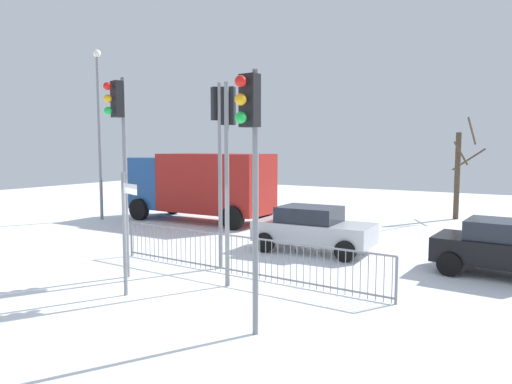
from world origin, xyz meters
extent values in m
plane|color=white|center=(0.00, 0.00, 0.00)|extent=(60.00, 60.00, 0.00)
cylinder|color=slate|center=(0.25, 1.58, 2.46)|extent=(0.11, 0.11, 4.92)
cube|color=black|center=(0.19, 1.74, 4.37)|extent=(0.37, 0.31, 0.90)
sphere|color=red|center=(0.11, 1.97, 4.67)|extent=(0.20, 0.20, 0.20)
sphere|color=orange|center=(0.11, 1.97, 4.37)|extent=(0.20, 0.20, 0.20)
sphere|color=green|center=(0.11, 1.97, 4.07)|extent=(0.20, 0.20, 0.20)
cylinder|color=slate|center=(-2.45, 0.90, 2.57)|extent=(0.11, 0.11, 5.14)
cube|color=black|center=(-2.50, 0.74, 4.59)|extent=(0.37, 0.30, 0.90)
sphere|color=red|center=(-2.57, 0.50, 4.89)|extent=(0.20, 0.20, 0.20)
sphere|color=orange|center=(-2.57, 0.50, 4.59)|extent=(0.20, 0.20, 0.20)
sphere|color=green|center=(-2.57, 0.50, 4.29)|extent=(0.20, 0.20, 0.20)
cylinder|color=slate|center=(2.38, -0.63, 2.37)|extent=(0.11, 0.11, 4.73)
cube|color=black|center=(2.36, -0.79, 4.18)|extent=(0.34, 0.25, 0.90)
sphere|color=red|center=(2.34, -1.04, 4.48)|extent=(0.20, 0.20, 0.20)
sphere|color=orange|center=(2.34, -1.04, 4.18)|extent=(0.20, 0.20, 0.20)
sphere|color=green|center=(2.34, -1.04, 3.88)|extent=(0.20, 0.20, 0.20)
cylinder|color=slate|center=(-0.88, 2.90, 2.57)|extent=(0.11, 0.11, 5.13)
cube|color=black|center=(-1.02, 2.99, 4.58)|extent=(0.36, 0.39, 0.90)
sphere|color=red|center=(-1.23, 3.13, 4.88)|extent=(0.20, 0.20, 0.20)
sphere|color=orange|center=(-1.23, 3.13, 4.58)|extent=(0.20, 0.20, 0.20)
sphere|color=green|center=(-1.23, 3.13, 4.28)|extent=(0.20, 0.20, 0.20)
cylinder|color=slate|center=(-1.35, -0.22, 1.42)|extent=(0.09, 0.09, 2.83)
cube|color=white|center=(-0.98, -0.37, 2.48)|extent=(0.66, 0.30, 0.22)
cube|color=slate|center=(0.00, 2.52, 1.05)|extent=(8.30, 0.42, 0.04)
cube|color=slate|center=(0.00, 2.52, 0.12)|extent=(8.30, 0.42, 0.04)
cylinder|color=slate|center=(-4.06, 2.70, 0.53)|extent=(0.02, 0.02, 1.05)
cylinder|color=slate|center=(-3.88, 2.70, 0.53)|extent=(0.02, 0.02, 1.05)
cylinder|color=slate|center=(-3.70, 2.69, 0.53)|extent=(0.02, 0.02, 1.05)
cylinder|color=slate|center=(-3.52, 2.68, 0.53)|extent=(0.02, 0.02, 1.05)
cylinder|color=slate|center=(-3.34, 2.67, 0.53)|extent=(0.02, 0.02, 1.05)
cylinder|color=slate|center=(-3.16, 2.66, 0.53)|extent=(0.02, 0.02, 1.05)
cylinder|color=slate|center=(-2.98, 2.65, 0.53)|extent=(0.02, 0.02, 1.05)
cylinder|color=slate|center=(-2.80, 2.65, 0.53)|extent=(0.02, 0.02, 1.05)
cylinder|color=slate|center=(-2.62, 2.64, 0.53)|extent=(0.02, 0.02, 1.05)
cylinder|color=slate|center=(-2.44, 2.63, 0.53)|extent=(0.02, 0.02, 1.05)
cylinder|color=slate|center=(-2.26, 2.62, 0.53)|extent=(0.02, 0.02, 1.05)
cylinder|color=slate|center=(-2.08, 2.61, 0.53)|extent=(0.02, 0.02, 1.05)
cylinder|color=slate|center=(-1.90, 2.61, 0.53)|extent=(0.02, 0.02, 1.05)
cylinder|color=slate|center=(-1.72, 2.60, 0.53)|extent=(0.02, 0.02, 1.05)
cylinder|color=slate|center=(-1.54, 2.59, 0.53)|extent=(0.02, 0.02, 1.05)
cylinder|color=slate|center=(-1.36, 2.58, 0.53)|extent=(0.02, 0.02, 1.05)
cylinder|color=slate|center=(-1.18, 2.57, 0.53)|extent=(0.02, 0.02, 1.05)
cylinder|color=slate|center=(-1.00, 2.56, 0.53)|extent=(0.02, 0.02, 1.05)
cylinder|color=slate|center=(-0.82, 2.56, 0.53)|extent=(0.02, 0.02, 1.05)
cylinder|color=slate|center=(-0.64, 2.55, 0.53)|extent=(0.02, 0.02, 1.05)
cylinder|color=slate|center=(-0.46, 2.54, 0.53)|extent=(0.02, 0.02, 1.05)
cylinder|color=slate|center=(-0.27, 2.53, 0.53)|extent=(0.02, 0.02, 1.05)
cylinder|color=slate|center=(-0.09, 2.52, 0.53)|extent=(0.02, 0.02, 1.05)
cylinder|color=slate|center=(0.09, 2.52, 0.53)|extent=(0.02, 0.02, 1.05)
cylinder|color=slate|center=(0.27, 2.51, 0.53)|extent=(0.02, 0.02, 1.05)
cylinder|color=slate|center=(0.45, 2.50, 0.53)|extent=(0.02, 0.02, 1.05)
cylinder|color=slate|center=(0.63, 2.49, 0.53)|extent=(0.02, 0.02, 1.05)
cylinder|color=slate|center=(0.81, 2.48, 0.53)|extent=(0.02, 0.02, 1.05)
cylinder|color=slate|center=(0.99, 2.47, 0.53)|extent=(0.02, 0.02, 1.05)
cylinder|color=slate|center=(1.17, 2.47, 0.53)|extent=(0.02, 0.02, 1.05)
cylinder|color=slate|center=(1.35, 2.46, 0.53)|extent=(0.02, 0.02, 1.05)
cylinder|color=slate|center=(1.53, 2.45, 0.53)|extent=(0.02, 0.02, 1.05)
cylinder|color=slate|center=(1.71, 2.44, 0.53)|extent=(0.02, 0.02, 1.05)
cylinder|color=slate|center=(1.89, 2.43, 0.53)|extent=(0.02, 0.02, 1.05)
cylinder|color=slate|center=(2.07, 2.43, 0.53)|extent=(0.02, 0.02, 1.05)
cylinder|color=slate|center=(2.25, 2.42, 0.53)|extent=(0.02, 0.02, 1.05)
cylinder|color=slate|center=(2.43, 2.41, 0.53)|extent=(0.02, 0.02, 1.05)
cylinder|color=slate|center=(2.61, 2.40, 0.53)|extent=(0.02, 0.02, 1.05)
cylinder|color=slate|center=(2.79, 2.39, 0.53)|extent=(0.02, 0.02, 1.05)
cylinder|color=slate|center=(2.97, 2.38, 0.53)|extent=(0.02, 0.02, 1.05)
cylinder|color=slate|center=(3.15, 2.38, 0.53)|extent=(0.02, 0.02, 1.05)
cylinder|color=slate|center=(3.33, 2.37, 0.53)|extent=(0.02, 0.02, 1.05)
cylinder|color=slate|center=(3.51, 2.36, 0.53)|extent=(0.02, 0.02, 1.05)
cylinder|color=slate|center=(3.69, 2.35, 0.53)|extent=(0.02, 0.02, 1.05)
cylinder|color=slate|center=(3.87, 2.34, 0.53)|extent=(0.02, 0.02, 1.05)
cylinder|color=slate|center=(4.05, 2.34, 0.53)|extent=(0.02, 0.02, 1.05)
cylinder|color=slate|center=(-4.15, 2.71, 0.53)|extent=(0.06, 0.06, 1.05)
cylinder|color=slate|center=(4.14, 2.33, 0.53)|extent=(0.06, 0.06, 1.05)
cube|color=black|center=(6.17, 6.10, 0.65)|extent=(3.90, 1.94, 0.65)
cube|color=#1E232D|center=(6.02, 6.11, 1.20)|extent=(1.99, 1.62, 0.55)
cylinder|color=black|center=(4.87, 7.04, 0.32)|extent=(0.65, 0.26, 0.64)
cylinder|color=black|center=(4.76, 5.34, 0.32)|extent=(0.65, 0.26, 0.64)
cube|color=#B2B5BA|center=(0.48, 6.20, 0.65)|extent=(3.85, 1.82, 0.65)
cube|color=#1E232D|center=(0.33, 6.20, 1.20)|extent=(1.95, 1.56, 0.55)
cylinder|color=black|center=(1.80, 7.10, 0.32)|extent=(0.65, 0.24, 0.64)
cylinder|color=black|center=(1.85, 5.40, 0.32)|extent=(0.65, 0.24, 0.64)
cylinder|color=black|center=(-0.90, 7.01, 0.32)|extent=(0.65, 0.24, 0.64)
cylinder|color=black|center=(-0.84, 5.31, 0.32)|extent=(0.65, 0.24, 0.64)
cube|color=maroon|center=(-5.75, 9.43, 1.80)|extent=(5.01, 2.42, 2.60)
cube|color=navy|center=(-9.30, 9.41, 1.70)|extent=(2.01, 2.31, 2.40)
cylinder|color=black|center=(-9.29, 8.21, 0.50)|extent=(1.00, 0.30, 1.00)
cylinder|color=black|center=(-9.30, 10.61, 0.50)|extent=(1.00, 0.30, 1.00)
cylinder|color=black|center=(-4.04, 8.23, 0.50)|extent=(1.00, 0.30, 1.00)
cylinder|color=black|center=(-4.05, 10.63, 0.50)|extent=(1.00, 0.30, 1.00)
cylinder|color=slate|center=(-10.92, 7.43, 3.78)|extent=(0.14, 0.14, 7.55)
sphere|color=#F2EACC|center=(-10.92, 7.43, 7.66)|extent=(0.36, 0.36, 0.36)
cylinder|color=#473828|center=(3.38, 16.13, 2.04)|extent=(0.25, 0.25, 4.08)
cylinder|color=#473828|center=(3.54, 15.85, 3.11)|extent=(0.66, 0.43, 1.11)
cylinder|color=#473828|center=(3.75, 16.87, 2.80)|extent=(1.57, 0.84, 1.11)
cylinder|color=#473828|center=(3.95, 16.02, 4.12)|extent=(0.30, 1.21, 1.23)
camera|label=1|loc=(6.66, -7.76, 3.38)|focal=33.17mm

